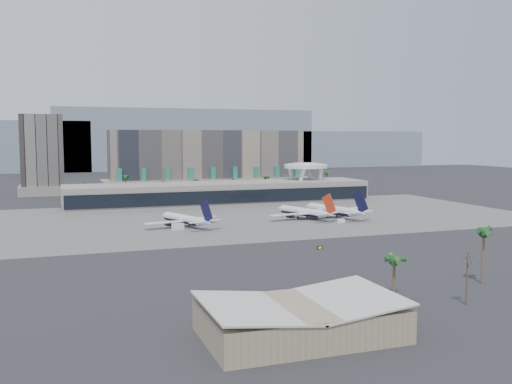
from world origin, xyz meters
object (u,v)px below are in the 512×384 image
object	(u,v)px
airliner_centre	(304,212)
airliner_left	(184,219)
service_vehicle_b	(341,221)
taxiway_sign	(320,248)
airliner_right	(333,210)
utility_pole	(467,274)
service_vehicle_a	(178,227)

from	to	relation	value
airliner_centre	airliner_left	bearing A→B (deg)	164.47
airliner_left	service_vehicle_b	xyz separation A→B (m)	(66.94, -11.83, -2.37)
airliner_centre	taxiway_sign	size ratio (longest dim) A/B	16.07
airliner_left	airliner_right	xyz separation A→B (m)	(71.12, 3.69, 0.38)
airliner_left	taxiway_sign	distance (m)	70.28
airliner_centre	taxiway_sign	world-z (taller)	airliner_centre
utility_pole	airliner_centre	world-z (taller)	airliner_centre
airliner_centre	taxiway_sign	xyz separation A→B (m)	(-24.28, -67.28, -2.77)
airliner_left	taxiway_sign	bearing A→B (deg)	-84.41
service_vehicle_a	airliner_left	bearing A→B (deg)	67.39
utility_pole	service_vehicle_a	bearing A→B (deg)	107.56
airliner_right	taxiway_sign	distance (m)	76.66
airliner_right	service_vehicle_b	bearing A→B (deg)	-121.44
airliner_right	service_vehicle_a	bearing A→B (deg)	171.65
utility_pole	service_vehicle_b	size ratio (longest dim) A/B	3.64
airliner_left	service_vehicle_b	world-z (taller)	airliner_left
service_vehicle_a	taxiway_sign	size ratio (longest dim) A/B	2.26
utility_pole	airliner_centre	xyz separation A→B (m)	(21.57, 136.10, -3.86)
service_vehicle_a	service_vehicle_b	xyz separation A→B (m)	(71.22, -4.89, -0.38)
utility_pole	airliner_centre	distance (m)	137.85
airliner_left	utility_pole	bearing A→B (deg)	-96.85
service_vehicle_a	taxiway_sign	distance (m)	66.41
utility_pole	service_vehicle_a	world-z (taller)	utility_pole
airliner_centre	service_vehicle_b	bearing A→B (deg)	-78.82
airliner_centre	airliner_right	size ratio (longest dim) A/B	0.89
airliner_right	service_vehicle_b	xyz separation A→B (m)	(-4.18, -15.52, -2.75)
airliner_centre	airliner_right	distance (m)	14.58
airliner_right	taxiway_sign	xyz separation A→B (m)	(-38.81, -66.04, -3.10)
taxiway_sign	airliner_left	bearing A→B (deg)	102.26
airliner_centre	service_vehicle_a	bearing A→B (deg)	170.53
airliner_left	airliner_centre	distance (m)	56.81
airliner_right	utility_pole	bearing A→B (deg)	-121.36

